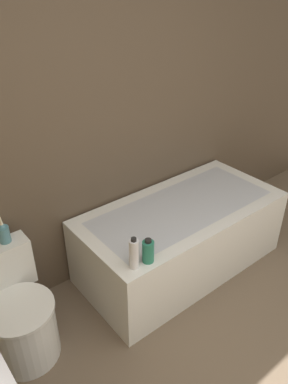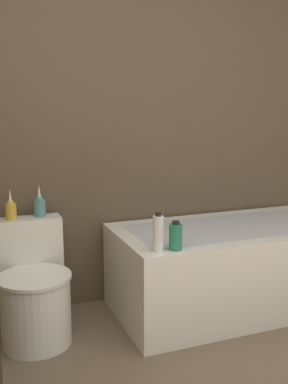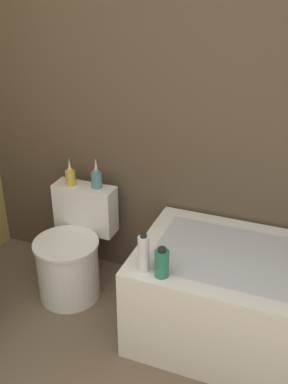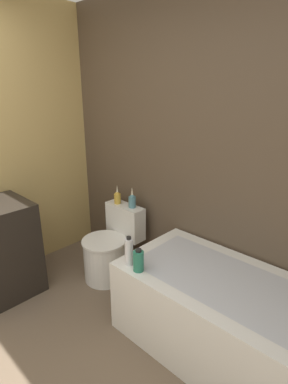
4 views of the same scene
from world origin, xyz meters
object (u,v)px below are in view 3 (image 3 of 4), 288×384
vase_gold (70,176)px  vase_silver (96,178)px  bathtub (281,309)px  shampoo_bottle_tall (143,253)px  toilet (72,254)px  shampoo_bottle_short (162,263)px

vase_gold → vase_silver: (0.18, 0.03, 0.00)m
vase_silver → bathtub: bearing=-12.3°
bathtub → shampoo_bottle_tall: (-0.71, -0.31, 0.39)m
shampoo_bottle_tall → toilet: bearing=151.4°
bathtub → vase_silver: (-1.27, 0.28, 0.47)m
toilet → shampoo_bottle_short: bearing=-25.7°
bathtub → shampoo_bottle_short: shampoo_bottle_short is taller
shampoo_bottle_tall → shampoo_bottle_short: bearing=-4.5°
bathtub → shampoo_bottle_tall: shampoo_bottle_tall is taller
vase_gold → shampoo_bottle_short: vase_gold is taller
shampoo_bottle_short → vase_gold: bearing=146.4°
toilet → shampoo_bottle_short: (0.76, -0.36, 0.37)m
toilet → vase_gold: bearing=114.3°
vase_silver → vase_gold: bearing=-170.0°
vase_gold → shampoo_bottle_short: 1.02m
toilet → shampoo_bottle_tall: 0.84m
vase_gold → shampoo_bottle_short: (0.85, -0.56, -0.11)m
vase_gold → toilet: bearing=-65.7°
bathtub → toilet: 1.36m
vase_silver → shampoo_bottle_short: bearing=-41.6°
bathtub → vase_silver: vase_silver is taller
toilet → vase_gold: (-0.09, 0.20, 0.48)m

